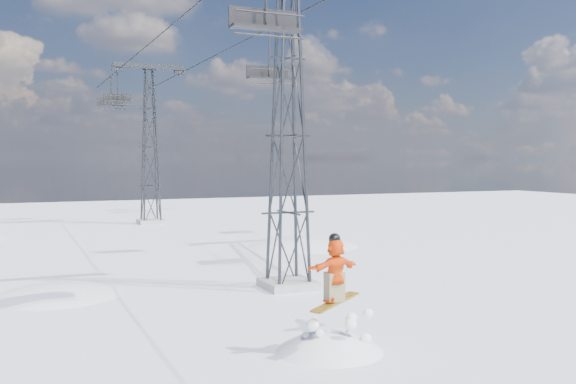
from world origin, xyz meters
The scene contains 8 objects.
ground centered at (0.00, 0.00, 0.00)m, with size 120.00×120.00×0.00m, color white.
lift_tower_near centered at (0.80, 8.00, 5.47)m, with size 5.20×1.80×11.43m.
lift_tower_far centered at (0.80, 33.00, 5.47)m, with size 5.20×1.80×11.43m.
haul_cables centered at (0.80, 19.50, 10.85)m, with size 4.46×51.00×0.06m.
lift_chair_near centered at (-1.40, 4.59, 8.73)m, with size 2.14×0.62×2.65m.
lift_chair_mid centered at (3.00, 15.43, 8.72)m, with size 2.14×0.62×2.66m.
lift_chair_far centered at (-1.40, 33.23, 8.93)m, with size 1.94×0.56×2.40m.
lift_chair_extra centered at (-1.40, 36.33, 8.85)m, with size 2.02×0.58×2.50m.
Camera 1 is at (-8.30, -13.11, 4.70)m, focal length 40.00 mm.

